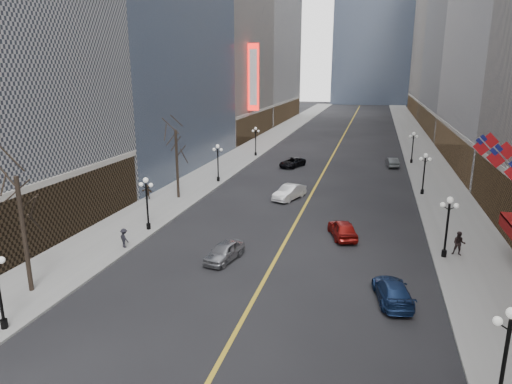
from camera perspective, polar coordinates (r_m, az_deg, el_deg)
The scene contains 27 objects.
sidewalk_east at distance 74.82m, azimuth 20.32°, elevation 3.89°, with size 6.00×230.00×0.15m, color gray.
sidewalk_west at distance 77.17m, azimuth -0.87°, elevation 5.13°, with size 6.00×230.00×0.15m, color gray.
lane_line at distance 84.54m, azimuth 10.21°, elevation 5.72°, with size 0.25×200.00×0.02m, color gold.
bldg_east_c at distance 112.29m, azimuth 28.31°, elevation 18.87°, with size 26.60×40.60×48.80m.
bldg_east_d at distance 155.10m, azimuth 24.92°, elevation 20.30°, with size 26.60×46.60×62.80m.
bldg_west_c at distance 98.00m, azimuth -7.73°, elevation 21.83°, with size 26.60×30.60×50.80m.
streetlamp_east_0 at distance 20.84m, azimuth 28.81°, elevation -16.85°, with size 1.26×0.44×4.52m.
streetlamp_east_1 at distance 35.25m, azimuth 22.85°, elevation -3.33°, with size 1.26×0.44×4.52m.
streetlamp_east_2 at distance 52.57m, azimuth 20.30°, elevation 2.67°, with size 1.26×0.44×4.52m.
streetlamp_east_3 at distance 70.24m, azimuth 19.02°, elevation 5.68°, with size 1.26×0.44×4.52m.
streetlamp_west_1 at distance 39.29m, azimuth -13.49°, elevation -0.73°, with size 1.26×0.44×4.52m.
streetlamp_west_2 at distance 55.36m, azimuth -4.79°, elevation 4.14°, with size 1.26×0.44×4.52m.
streetlamp_west_3 at distance 72.35m, azimuth -0.04°, elevation 6.74°, with size 1.26×0.44×4.52m.
flag_4 at distance 36.86m, azimuth 28.54°, elevation 3.83°, with size 2.87×0.12×2.87m.
flag_5 at distance 41.67m, azimuth 26.99°, elevation 5.11°, with size 2.87×0.12×2.87m.
theatre_marquee at distance 86.19m, azimuth -0.31°, elevation 14.13°, with size 2.00×0.55×12.00m.
tree_west_near at distance 29.94m, azimuth -27.56°, elevation -0.31°, with size 3.60×3.60×7.92m.
tree_west_far at distance 48.12m, azimuth -9.97°, elevation 6.36°, with size 3.60×3.60×7.92m.
car_nb_near at distance 33.05m, azimuth -3.97°, elevation -7.44°, with size 1.59×3.96×1.35m, color #919298.
car_nb_mid at distance 48.37m, azimuth 4.19°, elevation -0.03°, with size 1.63×4.67×1.54m, color silver.
car_nb_far at distance 64.80m, azimuth 4.56°, elevation 3.71°, with size 2.17×4.70×1.31m, color black.
car_sb_near at distance 28.67m, azimuth 16.71°, elevation -11.76°, with size 1.85×4.56×1.32m, color navy.
car_sb_mid at distance 37.96m, azimuth 10.77°, elevation -4.54°, with size 1.76×4.38×1.49m, color maroon.
car_sb_far at distance 67.41m, azimuth 16.66°, elevation 3.57°, with size 1.39×4.00×1.32m, color #52585B.
ped_east_walk at distance 36.53m, azimuth 24.04°, elevation -5.90°, with size 0.88×0.48×1.80m, color black.
ped_west_walk at distance 36.30m, azimuth -16.15°, elevation -5.55°, with size 0.97×0.40×1.50m, color black.
ped_west_far at distance 49.23m, azimuth -13.43°, elevation 0.04°, with size 1.42×0.41×1.53m, color #33261C.
Camera 1 is at (6.38, -3.26, 13.25)m, focal length 32.00 mm.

